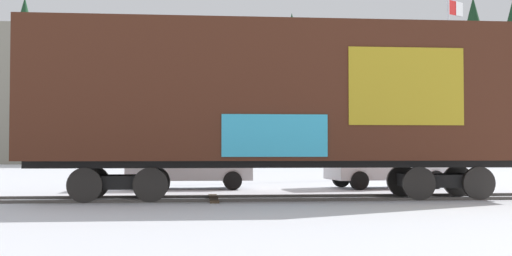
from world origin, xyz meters
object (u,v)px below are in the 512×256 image
at_px(parked_car_silver, 189,164).
at_px(freight_car, 284,96).
at_px(flagpole, 451,66).
at_px(parked_car_white, 386,164).

bearing_deg(parked_car_silver, freight_car, -57.88).
xyz_separation_m(freight_car, parked_car_silver, (-3.03, 4.83, -2.01)).
relative_size(flagpole, parked_car_silver, 2.08).
bearing_deg(flagpole, freight_car, -124.05).
relative_size(flagpole, parked_car_white, 2.06).
height_order(parked_car_silver, parked_car_white, parked_car_silver).
bearing_deg(parked_car_white, flagpole, 58.86).
bearing_deg(parked_car_white, parked_car_silver, -177.83).
xyz_separation_m(flagpole, parked_car_white, (-5.41, -8.96, -4.78)).
distance_m(freight_car, parked_car_white, 6.84).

